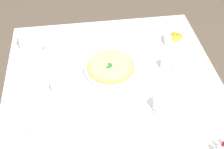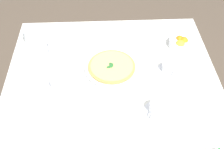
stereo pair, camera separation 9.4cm
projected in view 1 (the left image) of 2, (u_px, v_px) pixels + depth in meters
ground_plane at (113, 148)px, 2.03m from camera, size 8.00×8.00×0.00m
dining_table at (114, 98)px, 1.59m from camera, size 1.21×1.21×0.72m
pizza_plate at (110, 68)px, 1.58m from camera, size 0.32×0.32×0.02m
pizza at (110, 66)px, 1.57m from camera, size 0.28×0.28×0.02m
coffee_cup_near_right at (167, 64)px, 1.58m from camera, size 0.13×0.13×0.06m
coffee_cup_right_edge at (160, 105)px, 1.37m from camera, size 0.13×0.13×0.07m
coffee_cup_near_left at (50, 48)px, 1.68m from camera, size 0.13×0.13×0.06m
coffee_cup_center_back at (58, 88)px, 1.46m from camera, size 0.13×0.13×0.06m
water_glass_back_corner at (24, 43)px, 1.68m from camera, size 0.07×0.07×0.11m
citrus_bowl at (176, 39)px, 1.74m from camera, size 0.15×0.15×0.07m
hot_sauce_bottle at (223, 145)px, 1.21m from camera, size 0.02×0.02×0.08m
pepper_shaker at (217, 149)px, 1.21m from camera, size 0.03×0.03×0.06m
menu_card at (29, 128)px, 1.28m from camera, size 0.04×0.08×0.06m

